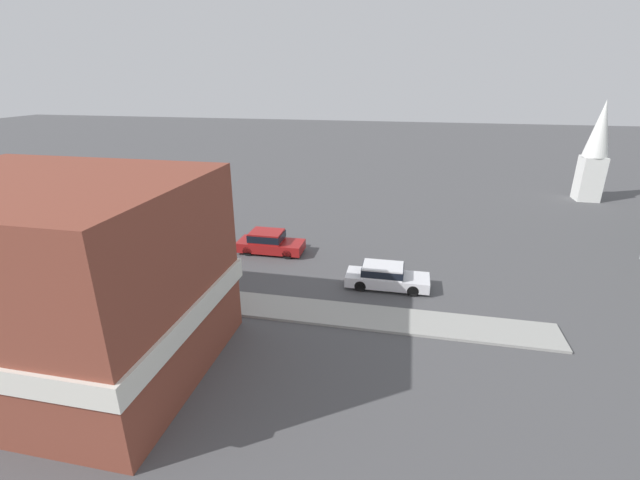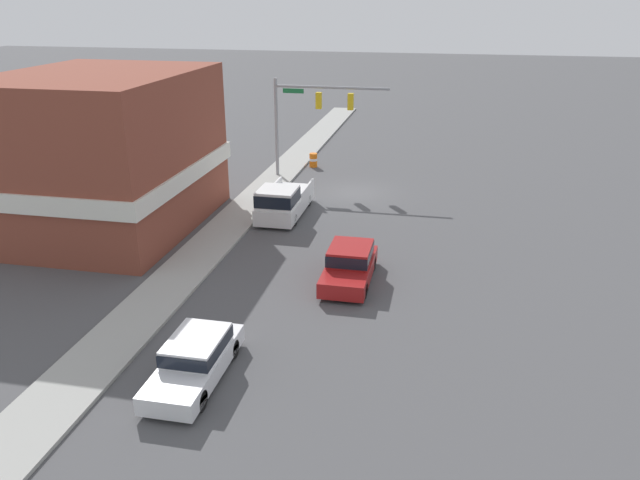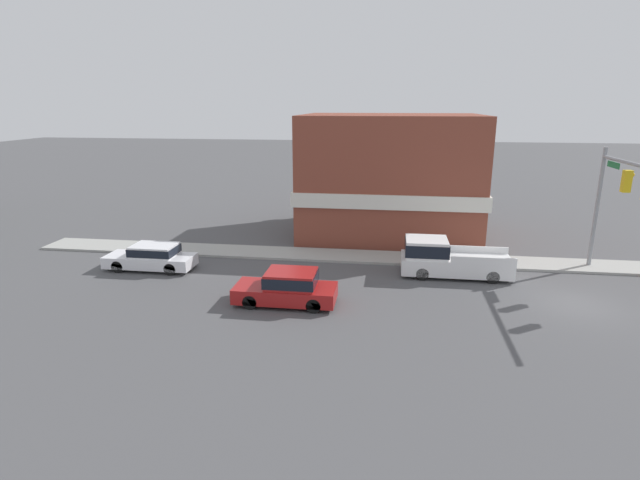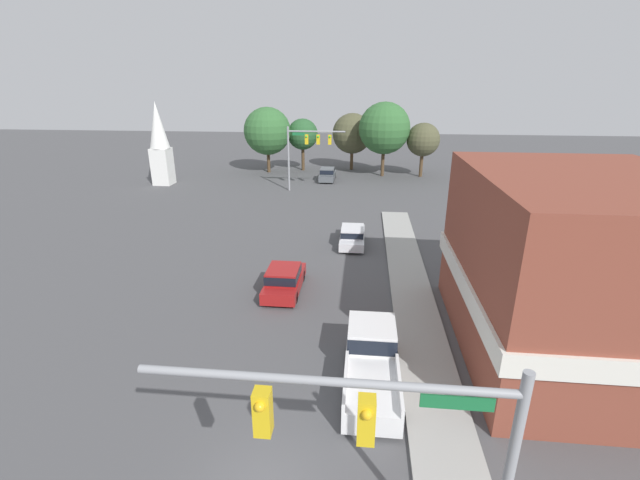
# 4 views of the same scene
# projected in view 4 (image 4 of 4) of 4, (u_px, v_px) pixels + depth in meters

# --- Properties ---
(near_signal_assembly) EXTENTS (7.63, 0.49, 6.63)m
(near_signal_assembly) POSITION_uv_depth(u_px,v_px,m) (391.00, 440.00, 8.62)
(near_signal_assembly) COLOR gray
(near_signal_assembly) RESTS_ON ground
(far_signal_assembly) EXTENTS (6.45, 0.49, 7.17)m
(far_signal_assembly) POSITION_uv_depth(u_px,v_px,m) (307.00, 145.00, 47.36)
(far_signal_assembly) COLOR gray
(far_signal_assembly) RESTS_ON ground
(car_lead) EXTENTS (1.94, 4.62, 1.57)m
(car_lead) POSITION_uv_depth(u_px,v_px,m) (284.00, 279.00, 25.05)
(car_lead) COLOR black
(car_lead) RESTS_ON ground
(car_oncoming) EXTENTS (1.81, 4.84, 1.40)m
(car_oncoming) POSITION_uv_depth(u_px,v_px,m) (352.00, 235.00, 32.55)
(car_oncoming) COLOR black
(car_oncoming) RESTS_ON ground
(car_distant) EXTENTS (1.84, 4.76, 1.61)m
(car_distant) POSITION_uv_depth(u_px,v_px,m) (327.00, 174.00, 54.16)
(car_distant) COLOR black
(car_distant) RESTS_ON ground
(pickup_truck_parked) EXTENTS (2.11, 5.68, 1.97)m
(pickup_truck_parked) POSITION_uv_depth(u_px,v_px,m) (372.00, 358.00, 17.60)
(pickup_truck_parked) COLOR black
(pickup_truck_parked) RESTS_ON ground
(corner_brick_building) EXTENTS (9.45, 12.07, 8.13)m
(corner_brick_building) POSITION_uv_depth(u_px,v_px,m) (575.00, 270.00, 18.58)
(corner_brick_building) COLOR brown
(corner_brick_building) RESTS_ON ground
(church_steeple) EXTENTS (2.31, 2.31, 9.70)m
(church_steeple) POSITION_uv_depth(u_px,v_px,m) (160.00, 142.00, 50.71)
(church_steeple) COLOR white
(church_steeple) RESTS_ON ground
(backdrop_tree_left_far) EXTENTS (6.32, 6.32, 8.73)m
(backdrop_tree_left_far) POSITION_uv_depth(u_px,v_px,m) (267.00, 131.00, 57.67)
(backdrop_tree_left_far) COLOR #4C3823
(backdrop_tree_left_far) RESTS_ON ground
(backdrop_tree_left_mid) EXTENTS (4.23, 4.23, 7.12)m
(backdrop_tree_left_mid) POSITION_uv_depth(u_px,v_px,m) (303.00, 134.00, 59.25)
(backdrop_tree_left_mid) COLOR #4C3823
(backdrop_tree_left_mid) RESTS_ON ground
(backdrop_tree_center) EXTENTS (5.55, 5.55, 7.81)m
(backdrop_tree_center) POSITION_uv_depth(u_px,v_px,m) (352.00, 134.00, 59.80)
(backdrop_tree_center) COLOR #4C3823
(backdrop_tree_center) RESTS_ON ground
(backdrop_tree_right_mid) EXTENTS (6.59, 6.59, 9.50)m
(backdrop_tree_right_mid) POSITION_uv_depth(u_px,v_px,m) (384.00, 128.00, 54.99)
(backdrop_tree_right_mid) COLOR #4C3823
(backdrop_tree_right_mid) RESTS_ON ground
(backdrop_tree_right_far) EXTENTS (4.26, 4.26, 6.94)m
(backdrop_tree_right_far) POSITION_uv_depth(u_px,v_px,m) (423.00, 140.00, 55.07)
(backdrop_tree_right_far) COLOR #4C3823
(backdrop_tree_right_far) RESTS_ON ground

